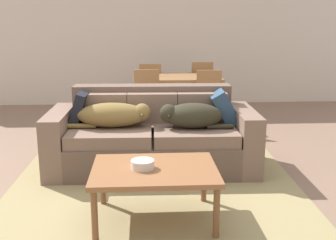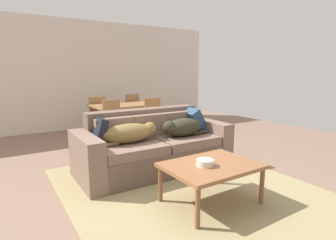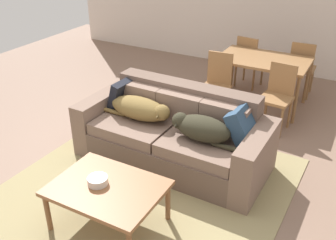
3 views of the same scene
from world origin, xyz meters
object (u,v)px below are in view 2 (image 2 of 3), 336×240
(couch, at_px, (153,147))
(dining_chair_near_left, at_px, (114,122))
(dining_chair_near_right, at_px, (155,118))
(dining_table, at_px, (124,107))
(coffee_table, at_px, (211,168))
(bowl_on_coffee_table, at_px, (205,163))
(throw_pillow_by_left_arm, at_px, (98,132))
(throw_pillow_by_right_arm, at_px, (194,120))
(dining_chair_far_right, at_px, (131,110))
(dog_on_right_cushion, at_px, (182,127))
(dog_on_left_cushion, at_px, (130,133))
(dining_chair_far_left, at_px, (97,114))

(couch, height_order, dining_chair_near_left, dining_chair_near_left)
(couch, bearing_deg, dining_chair_near_right, 59.87)
(couch, relative_size, dining_table, 1.71)
(couch, xyz_separation_m, coffee_table, (-0.02, -1.29, 0.07))
(bowl_on_coffee_table, relative_size, dining_chair_near_right, 0.21)
(coffee_table, bearing_deg, dining_chair_near_right, 72.19)
(coffee_table, bearing_deg, dining_table, 82.11)
(throw_pillow_by_left_arm, relative_size, bowl_on_coffee_table, 1.98)
(throw_pillow_by_right_arm, height_order, dining_chair_near_left, dining_chair_near_left)
(dining_chair_near_right, distance_m, dining_chair_far_right, 1.25)
(dining_table, bearing_deg, couch, -102.38)
(couch, bearing_deg, throw_pillow_by_left_arm, 175.36)
(dog_on_right_cushion, xyz_separation_m, dining_chair_near_right, (0.44, 1.56, -0.12))
(couch, xyz_separation_m, dining_table, (0.44, 2.01, 0.34))
(coffee_table, bearing_deg, dog_on_right_cushion, 69.60)
(dining_table, distance_m, dining_chair_near_left, 0.81)
(throw_pillow_by_right_arm, height_order, dining_chair_far_right, dining_chair_far_right)
(bowl_on_coffee_table, height_order, dining_table, dining_table)
(dog_on_left_cushion, xyz_separation_m, dining_chair_far_left, (0.45, 2.67, -0.13))
(dog_on_left_cushion, bearing_deg, dog_on_right_cushion, -5.45)
(dog_on_left_cushion, xyz_separation_m, dining_chair_near_left, (0.37, 1.47, -0.12))
(couch, distance_m, dining_chair_far_left, 2.59)
(couch, distance_m, dog_on_left_cushion, 0.50)
(coffee_table, bearing_deg, dog_on_left_cushion, 107.83)
(throw_pillow_by_left_arm, bearing_deg, dining_chair_near_left, 59.71)
(throw_pillow_by_left_arm, xyz_separation_m, dining_chair_far_left, (0.84, 2.51, -0.17))
(dining_table, bearing_deg, throw_pillow_by_right_arm, -79.64)
(bowl_on_coffee_table, relative_size, dining_table, 0.14)
(couch, xyz_separation_m, dining_chair_near_left, (-0.04, 1.39, 0.16))
(dog_on_left_cushion, distance_m, coffee_table, 1.29)
(throw_pillow_by_left_arm, bearing_deg, dining_chair_near_right, 38.45)
(throw_pillow_by_left_arm, relative_size, dining_chair_near_left, 0.41)
(dog_on_left_cushion, xyz_separation_m, dog_on_right_cushion, (0.81, -0.09, 0.00))
(couch, relative_size, dining_chair_far_right, 2.48)
(dog_on_right_cushion, height_order, bowl_on_coffee_table, dog_on_right_cushion)
(throw_pillow_by_right_arm, bearing_deg, dining_chair_near_left, 121.95)
(coffee_table, height_order, dining_chair_near_left, dining_chair_near_left)
(couch, distance_m, dining_table, 2.09)
(dog_on_left_cushion, relative_size, throw_pillow_by_right_arm, 2.42)
(throw_pillow_by_left_arm, height_order, bowl_on_coffee_table, throw_pillow_by_left_arm)
(coffee_table, bearing_deg, bowl_on_coffee_table, -176.39)
(dog_on_right_cushion, distance_m, dining_chair_near_left, 1.62)
(throw_pillow_by_right_arm, distance_m, dining_table, 2.00)
(dog_on_left_cushion, xyz_separation_m, dining_chair_near_right, (1.25, 1.46, -0.11))
(coffee_table, relative_size, dining_table, 0.76)
(dog_on_right_cushion, relative_size, bowl_on_coffee_table, 4.11)
(bowl_on_coffee_table, relative_size, dining_chair_near_left, 0.21)
(throw_pillow_by_left_arm, distance_m, coffee_table, 1.60)
(dog_on_right_cushion, bearing_deg, dining_chair_far_right, 81.14)
(couch, height_order, dining_chair_far_left, dining_chair_far_left)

